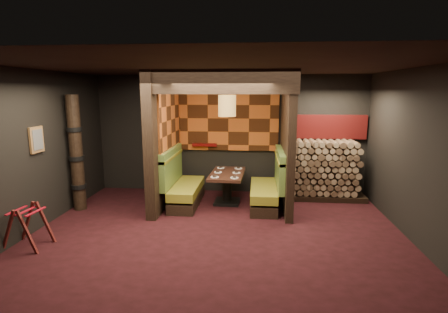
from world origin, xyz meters
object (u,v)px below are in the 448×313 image
(booth_bench_right, at_px, (268,188))
(dining_table, at_px, (227,183))
(firewood_stack, at_px, (327,170))
(totem_column, at_px, (76,154))
(booth_bench_left, at_px, (182,186))
(luggage_rack, at_px, (27,225))
(pendant_lamp, at_px, (227,106))

(booth_bench_right, distance_m, dining_table, 0.92)
(booth_bench_right, bearing_deg, firewood_stack, 27.35)
(booth_bench_right, height_order, dining_table, booth_bench_right)
(booth_bench_right, height_order, totem_column, totem_column)
(booth_bench_right, bearing_deg, totem_column, -172.14)
(booth_bench_left, bearing_deg, totem_column, -165.25)
(luggage_rack, height_order, firewood_stack, firewood_stack)
(pendant_lamp, xyz_separation_m, luggage_rack, (-2.99, -2.46, -1.80))
(luggage_rack, xyz_separation_m, totem_column, (-0.08, 1.82, 0.82))
(booth_bench_left, relative_size, totem_column, 0.67)
(booth_bench_right, distance_m, totem_column, 4.10)
(booth_bench_left, distance_m, pendant_lamp, 2.02)
(booth_bench_left, bearing_deg, dining_table, 8.08)
(booth_bench_left, height_order, totem_column, totem_column)
(booth_bench_right, distance_m, luggage_rack, 4.56)
(luggage_rack, relative_size, totem_column, 0.30)
(pendant_lamp, relative_size, firewood_stack, 0.53)
(luggage_rack, distance_m, totem_column, 2.00)
(dining_table, bearing_deg, booth_bench_right, -8.77)
(dining_table, distance_m, totem_column, 3.23)
(booth_bench_left, height_order, booth_bench_right, same)
(booth_bench_left, xyz_separation_m, luggage_rack, (-2.01, -2.37, -0.04))
(luggage_rack, distance_m, firewood_stack, 6.09)
(totem_column, bearing_deg, booth_bench_right, 7.86)
(totem_column, bearing_deg, firewood_stack, 13.19)
(pendant_lamp, bearing_deg, luggage_rack, -140.61)
(firewood_stack, bearing_deg, booth_bench_right, -152.65)
(pendant_lamp, relative_size, luggage_rack, 1.25)
(booth_bench_right, height_order, pendant_lamp, pendant_lamp)
(booth_bench_right, xyz_separation_m, dining_table, (-0.91, 0.14, 0.06))
(dining_table, distance_m, firewood_stack, 2.34)
(booth_bench_right, relative_size, firewood_stack, 0.92)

